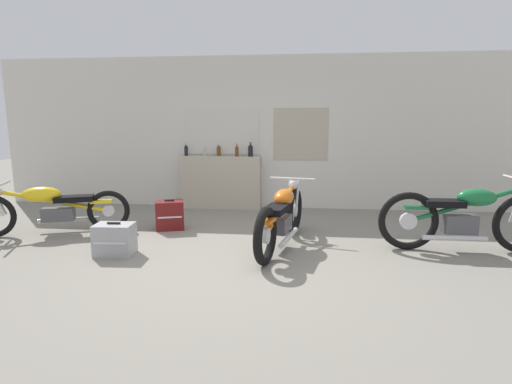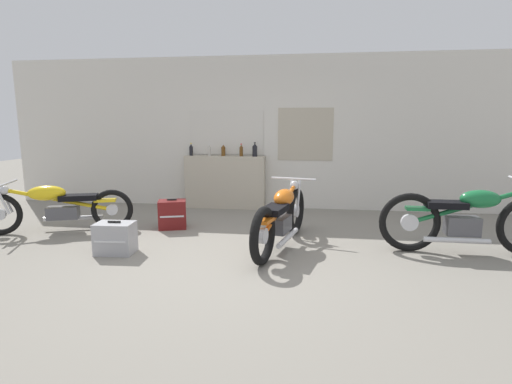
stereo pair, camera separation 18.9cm
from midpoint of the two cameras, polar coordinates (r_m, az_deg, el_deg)
The scene contains 13 objects.
ground_plane at distance 4.71m, azimuth -4.76°, elevation -9.99°, with size 24.00×24.00×0.00m, color gray.
wall_back at distance 7.51m, azimuth -0.44°, elevation 8.40°, with size 10.00×0.07×2.80m.
sill_counter at distance 7.53m, azimuth -5.79°, elevation 1.40°, with size 1.50×0.28×0.98m.
bottle_leftmost at distance 7.62m, azimuth -10.66°, elevation 5.90°, with size 0.07×0.07×0.23m.
bottle_left_center at distance 7.50m, azimuth -8.08°, elevation 5.85°, with size 0.06×0.06×0.22m.
bottle_center at distance 7.50m, azimuth -6.08°, elevation 5.91°, with size 0.08×0.08×0.22m.
bottle_right_center at distance 7.38m, azimuth -3.50°, elevation 5.91°, with size 0.07×0.07×0.23m.
bottle_rightmost at distance 7.31m, azimuth -1.53°, elevation 5.98°, with size 0.09×0.09×0.26m.
motorcycle_orange at distance 5.16m, azimuth 2.66°, elevation -3.49°, with size 0.71×2.03×0.84m.
motorcycle_yellow at distance 6.49m, azimuth -27.84°, elevation -1.97°, with size 2.03×0.93×0.77m.
motorcycle_green at distance 5.56m, azimuth 26.92°, elevation -3.20°, with size 2.12×0.64×0.94m.
hard_case_darkred at distance 6.21m, azimuth -13.06°, elevation -3.23°, with size 0.48×0.41×0.46m.
hard_case_silver at distance 5.21m, azimuth -20.52°, elevation -6.38°, with size 0.47×0.34×0.41m.
Camera 1 is at (0.76, -4.36, 1.60)m, focal length 28.00 mm.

